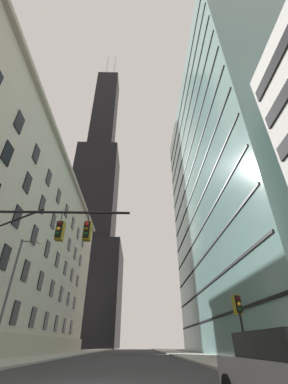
% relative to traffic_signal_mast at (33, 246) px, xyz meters
% --- Properties ---
extents(station_building, '(12.62, 58.91, 28.42)m').
position_rel_traffic_signal_mast_xyz_m(station_building, '(-13.08, 21.14, 8.60)').
color(station_building, beige).
rests_on(station_building, ground).
extents(dark_skyscraper, '(29.75, 29.75, 189.20)m').
position_rel_traffic_signal_mast_xyz_m(dark_skyscraper, '(-16.73, 94.12, 47.79)').
color(dark_skyscraper, black).
rests_on(dark_skyscraper, ground).
extents(glass_office_midrise, '(14.81, 42.60, 52.77)m').
position_rel_traffic_signal_mast_xyz_m(glass_office_midrise, '(22.25, 24.21, 20.80)').
color(glass_office_midrise, gray).
rests_on(glass_office_midrise, ground).
extents(traffic_signal_mast, '(8.23, 0.63, 7.61)m').
position_rel_traffic_signal_mast_xyz_m(traffic_signal_mast, '(0.00, 0.00, 0.00)').
color(traffic_signal_mast, black).
rests_on(traffic_signal_mast, sidewalk_left).
extents(traffic_light_near_right, '(0.40, 0.63, 3.57)m').
position_rel_traffic_signal_mast_xyz_m(traffic_light_near_right, '(11.24, 2.99, -2.59)').
color(traffic_light_near_right, black).
rests_on(traffic_light_near_right, sidewalk_right).
extents(street_lamppost, '(1.94, 0.32, 8.96)m').
position_rel_traffic_signal_mast_xyz_m(street_lamppost, '(-4.58, 8.48, -0.24)').
color(street_lamppost, '#47474C').
rests_on(street_lamppost, sidewalk_left).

